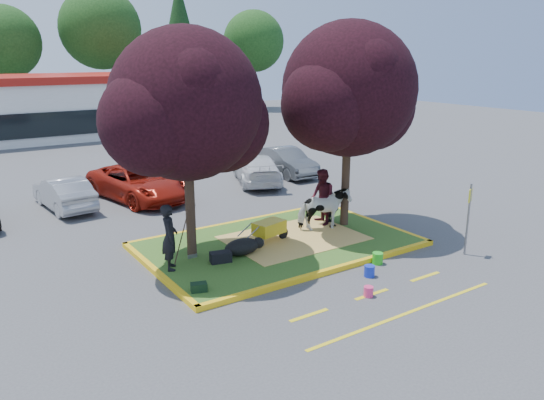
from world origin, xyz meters
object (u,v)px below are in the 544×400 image
car_silver (64,193)px  wheelbarrow (269,228)px  bucket_pink (368,292)px  calf (242,247)px  cow (324,209)px  bucket_blue (369,271)px  sign_post (469,212)px  handler (170,237)px  bucket_green (378,258)px

car_silver → wheelbarrow: bearing=113.7°
bucket_pink → car_silver: size_ratio=0.07×
car_silver → calf: bearing=105.0°
cow → bucket_blue: bearing=176.3°
cow → sign_post: (2.39, -3.85, 0.47)m
handler → cow: bearing=-66.2°
car_silver → sign_post: bearing=121.9°
bucket_blue → bucket_green: bearing=32.7°
wheelbarrow → bucket_green: wheelbarrow is taller
handler → bucket_pink: (3.55, -4.08, -0.94)m
cow → car_silver: bearing=54.3°
wheelbarrow → calf: bearing=-173.5°
handler → sign_post: bearing=-93.0°
wheelbarrow → car_silver: car_silver is taller
handler → bucket_blue: size_ratio=5.88×
bucket_pink → bucket_blue: 1.26m
wheelbarrow → sign_post: 6.02m
handler → sign_post: size_ratio=0.84×
bucket_green → cow: bearing=83.4°
calf → sign_post: 6.82m
cow → bucket_pink: cow is taller
handler → sign_post: sign_post is taller
cow → calf: size_ratio=1.53×
bucket_green → bucket_blue: size_ratio=1.06×
bucket_blue → car_silver: bearing=115.1°
cow → bucket_pink: size_ratio=6.49×
calf → bucket_green: bearing=-17.4°
wheelbarrow → bucket_blue: (0.98, -3.48, -0.46)m
wheelbarrow → bucket_pink: size_ratio=6.84×
sign_post → car_silver: sign_post is taller
calf → bucket_pink: size_ratio=4.25×
bucket_pink → car_silver: 13.12m
handler → wheelbarrow: 3.49m
cow → calf: 3.50m
sign_post → bucket_pink: bearing=162.6°
calf → bucket_pink: 4.15m
wheelbarrow → car_silver: bearing=105.2°
cow → car_silver: size_ratio=0.44×
bucket_green → car_silver: size_ratio=0.09×
bucket_pink → cow: bearing=64.7°
wheelbarrow → bucket_green: (1.82, -2.94, -0.45)m
handler → car_silver: (-0.92, 8.25, -0.43)m
handler → sign_post: 8.77m
handler → wheelbarrow: (3.45, 0.29, -0.45)m
wheelbarrow → bucket_pink: 4.40m
cow → bucket_pink: (-2.06, -4.35, -0.74)m
sign_post → bucket_blue: (-3.57, 0.39, -1.19)m
sign_post → car_silver: size_ratio=0.57×
wheelbarrow → bucket_pink: wheelbarrow is taller
calf → bucket_blue: calf is taller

